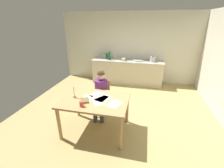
# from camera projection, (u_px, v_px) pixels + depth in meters

# --- Properties ---
(ground_plane) EXTENTS (5.20, 5.20, 0.04)m
(ground_plane) POSITION_uv_depth(u_px,v_px,m) (115.00, 114.00, 4.03)
(ground_plane) COLOR tan
(wall_back) EXTENTS (5.20, 0.12, 2.60)m
(wall_back) POSITION_uv_depth(u_px,v_px,m) (129.00, 48.00, 5.86)
(wall_back) COLOR beige
(wall_back) RESTS_ON ground
(kitchen_counter) EXTENTS (2.65, 0.64, 0.90)m
(kitchen_counter) POSITION_uv_depth(u_px,v_px,m) (127.00, 72.00, 5.86)
(kitchen_counter) COLOR beige
(kitchen_counter) RESTS_ON ground
(dining_table) EXTENTS (1.37, 0.99, 0.77)m
(dining_table) POSITION_uv_depth(u_px,v_px,m) (95.00, 104.00, 3.17)
(dining_table) COLOR tan
(dining_table) RESTS_ON ground
(chair_at_table) EXTENTS (0.43, 0.43, 0.87)m
(chair_at_table) POSITION_uv_depth(u_px,v_px,m) (102.00, 96.00, 3.92)
(chair_at_table) COLOR tan
(chair_at_table) RESTS_ON ground
(person_seated) EXTENTS (0.35, 0.61, 1.19)m
(person_seated) POSITION_uv_depth(u_px,v_px,m) (101.00, 91.00, 3.71)
(person_seated) COLOR #592666
(person_seated) RESTS_ON ground
(coffee_mug) EXTENTS (0.12, 0.08, 0.11)m
(coffee_mug) POSITION_uv_depth(u_px,v_px,m) (82.00, 104.00, 2.86)
(coffee_mug) COLOR #D84C3F
(coffee_mug) RESTS_ON dining_table
(candlestick) EXTENTS (0.06, 0.06, 0.27)m
(candlestick) POSITION_uv_depth(u_px,v_px,m) (74.00, 94.00, 3.18)
(candlestick) COLOR gold
(candlestick) RESTS_ON dining_table
(book_magazine) EXTENTS (0.23, 0.26, 0.03)m
(book_magazine) POSITION_uv_depth(u_px,v_px,m) (85.00, 100.00, 3.06)
(book_magazine) COLOR brown
(book_magazine) RESTS_ON dining_table
(paper_letter) EXTENTS (0.24, 0.32, 0.00)m
(paper_letter) POSITION_uv_depth(u_px,v_px,m) (87.00, 98.00, 3.17)
(paper_letter) COLOR white
(paper_letter) RESTS_ON dining_table
(paper_bill) EXTENTS (0.33, 0.36, 0.00)m
(paper_bill) POSITION_uv_depth(u_px,v_px,m) (99.00, 102.00, 3.05)
(paper_bill) COLOR white
(paper_bill) RESTS_ON dining_table
(paper_envelope) EXTENTS (0.32, 0.36, 0.00)m
(paper_envelope) POSITION_uv_depth(u_px,v_px,m) (96.00, 95.00, 3.33)
(paper_envelope) COLOR white
(paper_envelope) RESTS_ON dining_table
(paper_receipt) EXTENTS (0.30, 0.35, 0.00)m
(paper_receipt) POSITION_uv_depth(u_px,v_px,m) (115.00, 104.00, 2.96)
(paper_receipt) COLOR white
(paper_receipt) RESTS_ON dining_table
(paper_notice) EXTENTS (0.34, 0.36, 0.00)m
(paper_notice) POSITION_uv_depth(u_px,v_px,m) (105.00, 98.00, 3.19)
(paper_notice) COLOR white
(paper_notice) RESTS_ON dining_table
(paper_flyer) EXTENTS (0.29, 0.35, 0.00)m
(paper_flyer) POSITION_uv_depth(u_px,v_px,m) (102.00, 98.00, 3.17)
(paper_flyer) COLOR white
(paper_flyer) RESTS_ON dining_table
(sink_unit) EXTENTS (0.36, 0.36, 0.24)m
(sink_unit) POSITION_uv_depth(u_px,v_px,m) (138.00, 60.00, 5.60)
(sink_unit) COLOR #B2B7BC
(sink_unit) RESTS_ON kitchen_counter
(bottle_oil) EXTENTS (0.07, 0.07, 0.25)m
(bottle_oil) POSITION_uv_depth(u_px,v_px,m) (104.00, 56.00, 5.89)
(bottle_oil) COLOR #8C999E
(bottle_oil) RESTS_ON kitchen_counter
(bottle_vinegar) EXTENTS (0.07, 0.07, 0.27)m
(bottle_vinegar) POSITION_uv_depth(u_px,v_px,m) (107.00, 56.00, 5.80)
(bottle_vinegar) COLOR #194C23
(bottle_vinegar) RESTS_ON kitchen_counter
(bottle_wine_red) EXTENTS (0.08, 0.08, 0.32)m
(bottle_wine_red) POSITION_uv_depth(u_px,v_px,m) (109.00, 56.00, 5.71)
(bottle_wine_red) COLOR #194C23
(bottle_wine_red) RESTS_ON kitchen_counter
(bottle_sauce) EXTENTS (0.06, 0.06, 0.31)m
(bottle_sauce) POSITION_uv_depth(u_px,v_px,m) (111.00, 56.00, 5.81)
(bottle_sauce) COLOR #8C999E
(bottle_sauce) RESTS_ON kitchen_counter
(mixing_bowl) EXTENTS (0.21, 0.21, 0.09)m
(mixing_bowl) POSITION_uv_depth(u_px,v_px,m) (124.00, 59.00, 5.69)
(mixing_bowl) COLOR #668C99
(mixing_bowl) RESTS_ON kitchen_counter
(stovetop_kettle) EXTENTS (0.18, 0.18, 0.22)m
(stovetop_kettle) POSITION_uv_depth(u_px,v_px,m) (153.00, 59.00, 5.46)
(stovetop_kettle) COLOR #B7BABF
(stovetop_kettle) RESTS_ON kitchen_counter
(wine_glass_near_sink) EXTENTS (0.07, 0.07, 0.15)m
(wine_glass_near_sink) POSITION_uv_depth(u_px,v_px,m) (129.00, 57.00, 5.77)
(wine_glass_near_sink) COLOR silver
(wine_glass_near_sink) RESTS_ON kitchen_counter
(wine_glass_by_kettle) EXTENTS (0.07, 0.07, 0.15)m
(wine_glass_by_kettle) POSITION_uv_depth(u_px,v_px,m) (127.00, 57.00, 5.79)
(wine_glass_by_kettle) COLOR silver
(wine_glass_by_kettle) RESTS_ON kitchen_counter
(wine_glass_back_left) EXTENTS (0.07, 0.07, 0.15)m
(wine_glass_back_left) POSITION_uv_depth(u_px,v_px,m) (124.00, 56.00, 5.81)
(wine_glass_back_left) COLOR silver
(wine_glass_back_left) RESTS_ON kitchen_counter
(teacup_on_counter) EXTENTS (0.11, 0.07, 0.11)m
(teacup_on_counter) POSITION_uv_depth(u_px,v_px,m) (124.00, 60.00, 5.55)
(teacup_on_counter) COLOR #F2CC4C
(teacup_on_counter) RESTS_ON kitchen_counter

